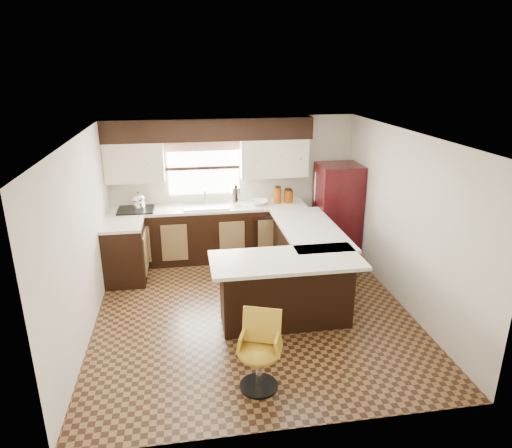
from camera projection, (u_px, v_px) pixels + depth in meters
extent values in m
plane|color=#49301A|center=(253.00, 310.00, 6.30)|extent=(4.40, 4.40, 0.00)
plane|color=silver|center=(252.00, 136.00, 5.50)|extent=(4.40, 4.40, 0.00)
plane|color=beige|center=(233.00, 186.00, 7.95)|extent=(4.40, 0.00, 4.40)
plane|color=beige|center=(292.00, 316.00, 3.85)|extent=(4.40, 0.00, 4.40)
plane|color=beige|center=(83.00, 238.00, 5.58)|extent=(0.00, 4.40, 4.40)
plane|color=beige|center=(404.00, 220.00, 6.22)|extent=(0.00, 4.40, 4.40)
cube|color=black|center=(210.00, 234.00, 7.85)|extent=(3.30, 0.60, 0.90)
cube|color=black|center=(125.00, 254.00, 7.04)|extent=(0.60, 0.70, 0.90)
cube|color=silver|center=(209.00, 208.00, 7.69)|extent=(3.30, 0.60, 0.04)
cube|color=silver|center=(122.00, 225.00, 6.88)|extent=(0.60, 0.70, 0.04)
cube|color=black|center=(209.00, 129.00, 7.39)|extent=(3.40, 0.35, 0.36)
cube|color=beige|center=(134.00, 162.00, 7.37)|extent=(0.94, 0.35, 0.64)
cube|color=beige|center=(274.00, 158.00, 7.72)|extent=(1.14, 0.35, 0.64)
cube|color=white|center=(204.00, 168.00, 7.74)|extent=(1.20, 0.02, 0.90)
cube|color=#D19B93|center=(203.00, 145.00, 7.57)|extent=(1.30, 0.06, 0.18)
cube|color=#B2B2B7|center=(206.00, 206.00, 7.66)|extent=(0.75, 0.45, 0.03)
cube|color=black|center=(270.00, 238.00, 7.74)|extent=(0.58, 0.03, 0.78)
cube|color=black|center=(136.00, 210.00, 7.48)|extent=(0.58, 0.50, 0.02)
cube|color=black|center=(305.00, 258.00, 6.87)|extent=(0.60, 1.95, 0.90)
cube|color=black|center=(285.00, 291.00, 5.88)|extent=(1.65, 0.60, 0.90)
cube|color=silver|center=(310.00, 229.00, 6.72)|extent=(0.84, 1.95, 0.04)
cube|color=silver|center=(286.00, 260.00, 5.64)|extent=(1.89, 0.84, 0.04)
cube|color=black|center=(337.00, 212.00, 7.83)|extent=(0.70, 0.68, 1.64)
cylinder|color=silver|center=(236.00, 196.00, 7.70)|extent=(0.15, 0.15, 0.32)
imported|color=white|center=(259.00, 202.00, 7.80)|extent=(0.33, 0.33, 0.07)
cylinder|color=#873E06|center=(278.00, 196.00, 7.84)|extent=(0.12, 0.12, 0.27)
cylinder|color=#873E06|center=(288.00, 196.00, 7.88)|extent=(0.14, 0.14, 0.22)
cylinder|color=#873E06|center=(290.00, 197.00, 7.88)|extent=(0.12, 0.12, 0.19)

